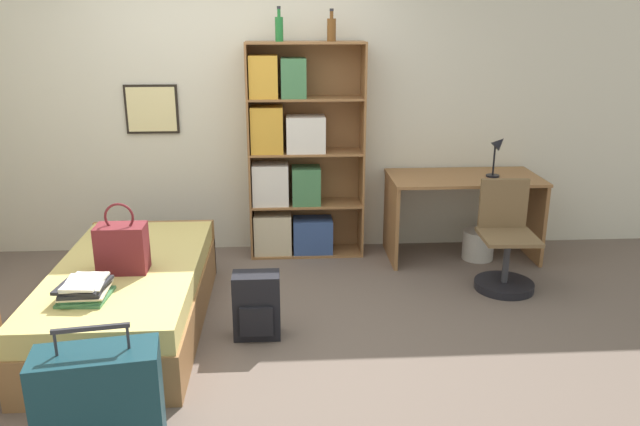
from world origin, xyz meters
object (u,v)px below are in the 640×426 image
object	(u,v)px
book_stack_on_bed	(84,289)
desk_lamp	(498,149)
bed	(130,296)
handbag	(122,247)
bottle_brown	(332,29)
waste_bin	(478,245)
backpack	(257,306)
desk_chair	(505,255)
bookcase	(291,162)
desk	(463,200)
suitcase	(100,407)
bottle_green	(279,28)

from	to	relation	value
book_stack_on_bed	desk_lamp	size ratio (longest dim) A/B	0.97
book_stack_on_bed	desk_lamp	world-z (taller)	desk_lamp
bed	desk_lamp	xyz separation A→B (m)	(2.89, 1.15, 0.75)
handbag	bottle_brown	world-z (taller)	bottle_brown
waste_bin	backpack	bearing A→B (deg)	-145.57
bottle_brown	waste_bin	bearing A→B (deg)	-9.08
desk_chair	waste_bin	xyz separation A→B (m)	(-0.02, 0.61, -0.14)
handbag	desk_chair	size ratio (longest dim) A/B	0.55
bookcase	backpack	distance (m)	1.68
bookcase	desk	bearing A→B (deg)	-6.40
suitcase	bookcase	world-z (taller)	bookcase
desk_lamp	bookcase	bearing A→B (deg)	173.48
book_stack_on_bed	backpack	world-z (taller)	book_stack_on_bed
suitcase	backpack	size ratio (longest dim) A/B	1.60
backpack	desk_lamp	bearing A→B (deg)	33.53
desk	waste_bin	size ratio (longest dim) A/B	4.73
bed	bookcase	distance (m)	1.87
desk_chair	desk_lamp	bearing A→B (deg)	81.21
book_stack_on_bed	bottle_green	xyz separation A→B (m)	(1.17, 1.84, 1.45)
suitcase	desk	distance (m)	3.55
handbag	backpack	bearing A→B (deg)	-4.70
suitcase	backpack	bearing A→B (deg)	59.73
bookcase	bottle_brown	xyz separation A→B (m)	(0.35, -0.03, 1.12)
suitcase	bottle_brown	distance (m)	3.43
desk	desk_lamp	distance (m)	0.53
desk_chair	waste_bin	bearing A→B (deg)	91.60
bed	desk_chair	bearing A→B (deg)	10.32
bed	bottle_brown	xyz separation A→B (m)	(1.48, 1.32, 1.73)
waste_bin	bottle_green	bearing A→B (deg)	173.36
bottle_green	waste_bin	world-z (taller)	bottle_green
bottle_green	desk_lamp	distance (m)	2.10
bottle_green	bottle_brown	world-z (taller)	bottle_green
book_stack_on_bed	bottle_brown	world-z (taller)	bottle_brown
suitcase	waste_bin	world-z (taller)	suitcase
suitcase	bottle_brown	xyz separation A→B (m)	(1.30, 2.70, 1.67)
desk	desk_chair	distance (m)	0.74
desk	bookcase	bearing A→B (deg)	173.60
desk	desk_chair	bearing A→B (deg)	-76.39
bed	handbag	size ratio (longest dim) A/B	4.10
desk_chair	bookcase	bearing A→B (deg)	153.10
desk_chair	waste_bin	distance (m)	0.63
bottle_green	waste_bin	size ratio (longest dim) A/B	1.01
desk_chair	book_stack_on_bed	bearing A→B (deg)	-160.55
suitcase	waste_bin	bearing A→B (deg)	43.82
book_stack_on_bed	bed	bearing A→B (deg)	76.80
book_stack_on_bed	suitcase	bearing A→B (deg)	-70.64
bookcase	waste_bin	world-z (taller)	bookcase
suitcase	desk_lamp	distance (m)	3.77
bed	bookcase	bearing A→B (deg)	50.05
book_stack_on_bed	bookcase	world-z (taller)	bookcase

